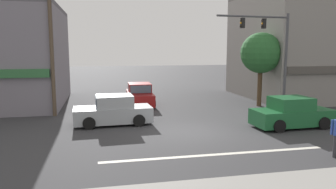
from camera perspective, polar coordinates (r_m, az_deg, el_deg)
ground_plane at (r=16.17m, az=4.15°, el=-6.53°), size 120.00×120.00×0.00m
lane_marking_stripe at (r=12.98m, az=8.50°, el=-10.29°), size 9.00×0.24×0.01m
building_right_corner at (r=30.36m, az=24.57°, el=7.75°), size 12.18×9.88×8.54m
street_tree at (r=23.78m, az=15.88°, el=6.92°), size 2.83×2.83×5.15m
utility_pole_near_left at (r=20.60m, az=-19.63°, el=7.84°), size 1.40×0.22×8.00m
traffic_light_mast at (r=21.50m, az=17.80°, el=7.99°), size 4.88×0.51×6.20m
sedan_crossing_center at (r=17.81m, az=-9.51°, el=-2.91°), size 4.17×2.02×1.58m
sedan_crossing_rightbound at (r=18.12m, az=20.74°, el=-3.14°), size 4.17×2.01×1.58m
sedan_approaching_near at (r=23.49m, az=-4.95°, el=-0.16°), size 1.97×4.15×1.58m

